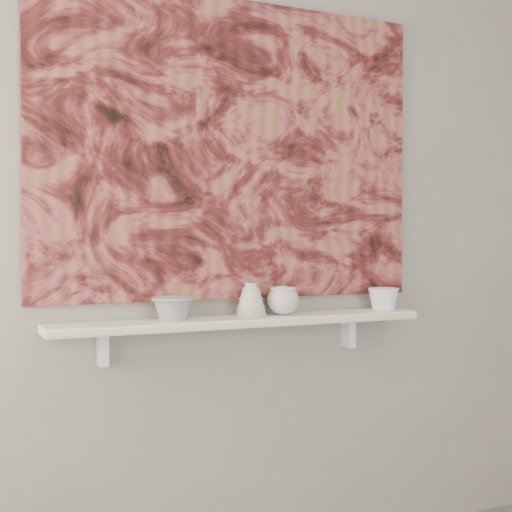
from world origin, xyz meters
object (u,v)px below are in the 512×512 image
shelf (243,321)px  bell_vessel (251,299)px  painting (234,150)px  bowl_white (383,299)px  bowl_grey (173,308)px  cup_cream (283,300)px

shelf → bell_vessel: bell_vessel is taller
painting → shelf: bearing=-90.0°
painting → bowl_white: (0.61, -0.08, -0.57)m
shelf → bowl_grey: 0.27m
shelf → bowl_grey: bearing=180.0°
shelf → bowl_white: (0.61, 0.00, 0.06)m
bowl_grey → cup_cream: 0.43m
cup_cream → bell_vessel: (-0.13, 0.00, 0.01)m
bowl_grey → cup_cream: bearing=0.0°
bowl_white → bell_vessel: bearing=180.0°
painting → cup_cream: size_ratio=12.71×
bell_vessel → bowl_white: size_ratio=1.01×
bowl_grey → bell_vessel: (0.30, 0.00, 0.02)m
painting → cup_cream: (0.16, -0.08, -0.56)m
shelf → cup_cream: bearing=0.0°
painting → bell_vessel: (0.03, -0.08, -0.55)m
shelf → painting: painting is taller
shelf → bowl_white: bearing=0.0°
shelf → painting: (0.00, 0.08, 0.62)m
bell_vessel → cup_cream: bearing=0.0°
bowl_grey → bowl_white: (0.87, 0.00, 0.00)m
painting → bell_vessel: painting is taller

